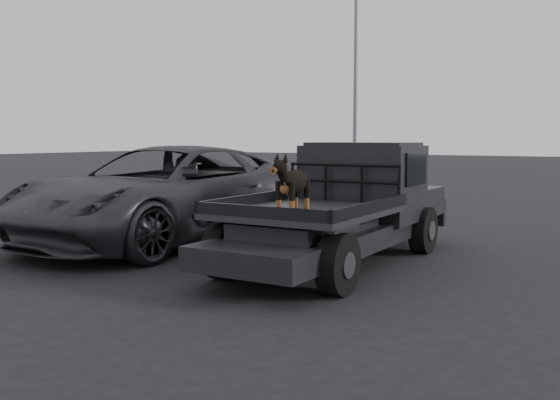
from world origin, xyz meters
The scene contains 7 objects.
ground centered at (0.00, 0.00, 0.00)m, with size 120.00×120.00×0.00m, color black.
flatbed_ute centered at (-0.09, 1.59, 0.46)m, with size 2.00×5.40×0.92m, color black, non-canonical shape.
ute_cab centered at (-0.09, 2.54, 1.36)m, with size 1.72×1.30×0.88m, color black, non-canonical shape.
headache_rack centered at (-0.09, 1.79, 1.20)m, with size 1.80×0.08×0.55m, color black, non-canonical shape.
dog centered at (0.22, -0.28, 1.29)m, with size 0.32×0.60×0.74m, color black, non-canonical shape.
parked_suv centered at (-3.64, 1.87, 0.87)m, with size 2.87×6.23×1.73m, color #323136.
floodlight_near centered at (-7.81, 19.51, 7.26)m, with size 1.08×0.28×13.34m.
Camera 1 is at (3.89, -6.72, 1.88)m, focal length 40.00 mm.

